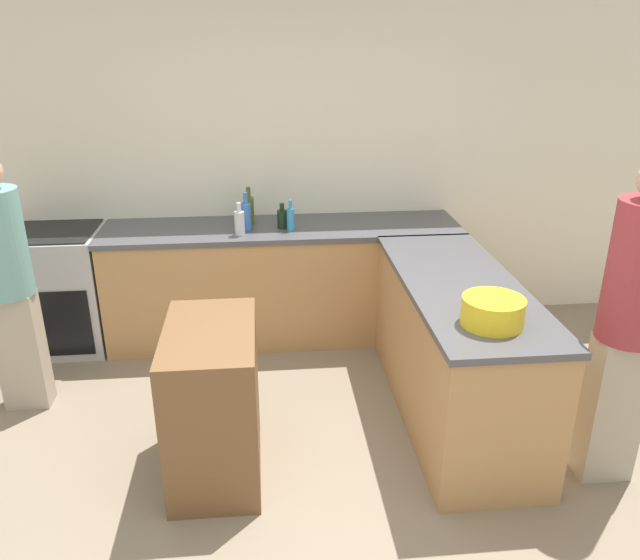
% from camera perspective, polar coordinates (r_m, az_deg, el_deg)
% --- Properties ---
extents(ground_plane, '(14.00, 14.00, 0.00)m').
position_cam_1_polar(ground_plane, '(3.45, -1.56, -20.93)').
color(ground_plane, gray).
extents(wall_back, '(8.00, 0.06, 2.70)m').
position_cam_1_polar(wall_back, '(5.08, -3.76, 10.71)').
color(wall_back, silver).
rests_on(wall_back, ground_plane).
extents(counter_back, '(2.76, 0.68, 0.93)m').
position_cam_1_polar(counter_back, '(4.99, -3.36, -0.13)').
color(counter_back, tan).
rests_on(counter_back, ground_plane).
extents(counter_peninsula, '(0.69, 1.85, 0.93)m').
position_cam_1_polar(counter_peninsula, '(4.05, 12.26, -6.21)').
color(counter_peninsula, tan).
rests_on(counter_peninsula, ground_plane).
extents(range_oven, '(0.71, 0.66, 0.94)m').
position_cam_1_polar(range_oven, '(5.23, -22.73, -0.79)').
color(range_oven, '#ADADB2').
rests_on(range_oven, ground_plane).
extents(island_table, '(0.48, 0.81, 0.88)m').
position_cam_1_polar(island_table, '(3.54, -9.70, -10.93)').
color(island_table, brown).
rests_on(island_table, ground_plane).
extents(mixing_bowl, '(0.32, 0.32, 0.15)m').
position_cam_1_polar(mixing_bowl, '(3.33, 15.51, -2.78)').
color(mixing_bowl, yellow).
rests_on(mixing_bowl, counter_peninsula).
extents(water_bottle_blue, '(0.07, 0.07, 0.29)m').
position_cam_1_polar(water_bottle_blue, '(4.72, -6.77, 5.87)').
color(water_bottle_blue, '#386BB7').
rests_on(water_bottle_blue, counter_back).
extents(olive_oil_bottle, '(0.08, 0.08, 0.29)m').
position_cam_1_polar(olive_oil_bottle, '(4.89, -6.51, 6.44)').
color(olive_oil_bottle, '#475B1E').
rests_on(olive_oil_bottle, counter_back).
extents(vinegar_bottle_clear, '(0.07, 0.07, 0.24)m').
position_cam_1_polar(vinegar_bottle_clear, '(4.63, -7.37, 5.26)').
color(vinegar_bottle_clear, silver).
rests_on(vinegar_bottle_clear, counter_back).
extents(dish_soap_bottle, '(0.06, 0.06, 0.24)m').
position_cam_1_polar(dish_soap_bottle, '(4.70, -2.70, 5.64)').
color(dish_soap_bottle, '#338CBF').
rests_on(dish_soap_bottle, counter_back).
extents(wine_bottle_dark, '(0.08, 0.08, 0.19)m').
position_cam_1_polar(wine_bottle_dark, '(4.77, -3.44, 5.66)').
color(wine_bottle_dark, black).
rests_on(wine_bottle_dark, counter_back).
extents(person_by_range, '(0.31, 0.31, 1.67)m').
position_cam_1_polar(person_by_range, '(4.32, -26.75, 0.21)').
color(person_by_range, '#ADA38E').
rests_on(person_by_range, ground_plane).
extents(person_at_peninsula, '(0.32, 0.32, 1.79)m').
position_cam_1_polar(person_at_peninsula, '(3.56, 26.54, -3.04)').
color(person_at_peninsula, '#ADA38E').
rests_on(person_at_peninsula, ground_plane).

